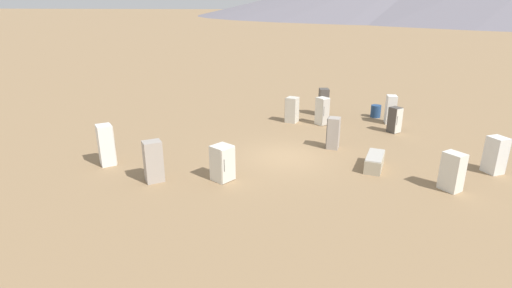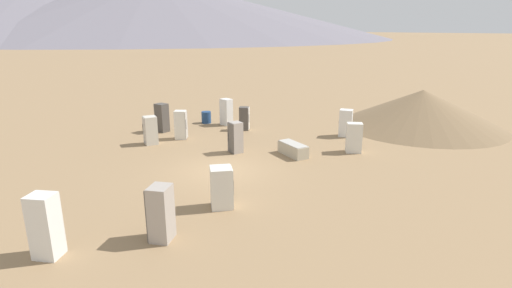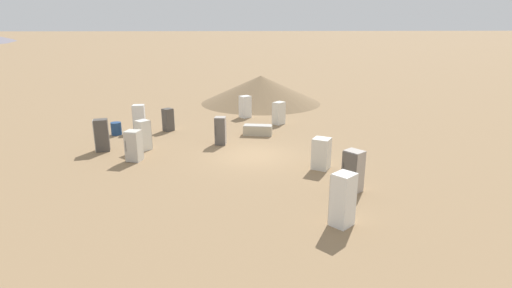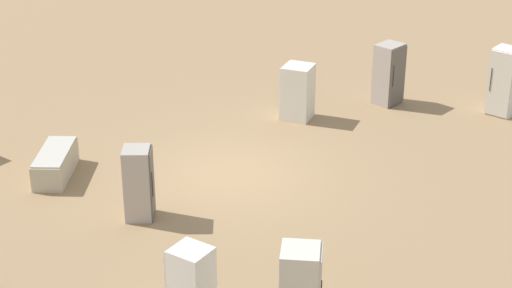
% 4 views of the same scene
% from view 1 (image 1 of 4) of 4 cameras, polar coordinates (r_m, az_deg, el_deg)
% --- Properties ---
extents(ground_plane, '(1000.00, 1000.00, 0.00)m').
position_cam_1_polar(ground_plane, '(19.50, 4.29, -1.84)').
color(ground_plane, '#937551').
extents(discarded_fridge_0, '(0.97, 0.95, 1.63)m').
position_cam_1_polar(discarded_fridge_0, '(20.32, 31.04, -1.35)').
color(discarded_fridge_0, white).
rests_on(discarded_fridge_0, ground_plane).
extents(discarded_fridge_1, '(0.88, 0.89, 1.68)m').
position_cam_1_polar(discarded_fridge_1, '(24.79, 9.44, 4.65)').
color(discarded_fridge_1, silver).
rests_on(discarded_fridge_1, ground_plane).
extents(discarded_fridge_2, '(0.85, 0.87, 1.58)m').
position_cam_1_polar(discarded_fridge_2, '(25.07, 5.15, 4.88)').
color(discarded_fridge_2, beige).
rests_on(discarded_fridge_2, ground_plane).
extents(discarded_fridge_3, '(0.82, 0.82, 1.48)m').
position_cam_1_polar(discarded_fridge_3, '(24.31, 19.21, 3.27)').
color(discarded_fridge_3, '#4C4742').
rests_on(discarded_fridge_3, ground_plane).
extents(discarded_fridge_4, '(0.85, 0.72, 1.78)m').
position_cam_1_polar(discarded_fridge_4, '(26.98, 9.61, 5.95)').
color(discarded_fridge_4, '#4C4742').
rests_on(discarded_fridge_4, ground_plane).
extents(discarded_fridge_5, '(0.70, 0.70, 1.63)m').
position_cam_1_polar(discarded_fridge_5, '(20.73, 10.97, 1.54)').
color(discarded_fridge_5, '#A89E93').
rests_on(discarded_fridge_5, ground_plane).
extents(discarded_fridge_6, '(1.07, 1.07, 1.52)m').
position_cam_1_polar(discarded_fridge_6, '(16.76, -4.81, -2.72)').
color(discarded_fridge_6, silver).
rests_on(discarded_fridge_6, ground_plane).
extents(discarded_fridge_7, '(0.98, 0.97, 1.57)m').
position_cam_1_polar(discarded_fridge_7, '(17.62, 26.27, -3.55)').
color(discarded_fridge_7, silver).
rests_on(discarded_fridge_7, ground_plane).
extents(discarded_fridge_8, '(0.96, 0.95, 1.90)m').
position_cam_1_polar(discarded_fridge_8, '(19.48, -20.61, -0.13)').
color(discarded_fridge_8, white).
rests_on(discarded_fridge_8, ground_plane).
extents(discarded_fridge_9, '(0.79, 0.59, 1.76)m').
position_cam_1_polar(discarded_fridge_9, '(26.05, 18.67, 4.69)').
color(discarded_fridge_9, white).
rests_on(discarded_fridge_9, ground_plane).
extents(discarded_fridge_10, '(1.91, 1.08, 0.65)m').
position_cam_1_polar(discarded_fridge_10, '(18.80, 16.58, -2.41)').
color(discarded_fridge_10, '#B2A88E').
rests_on(discarded_fridge_10, ground_plane).
extents(discarded_fridge_11, '(0.94, 0.96, 1.76)m').
position_cam_1_polar(discarded_fridge_11, '(17.10, -14.47, -2.40)').
color(discarded_fridge_11, '#A89E93').
rests_on(discarded_fridge_11, ground_plane).
extents(rusty_barrel, '(0.64, 0.64, 0.80)m').
position_cam_1_polar(rusty_barrel, '(27.35, 16.74, 4.51)').
color(rusty_barrel, navy).
rests_on(rusty_barrel, ground_plane).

